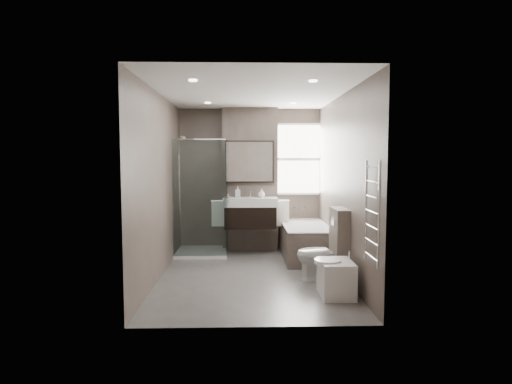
{
  "coord_description": "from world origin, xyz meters",
  "views": [
    {
      "loc": [
        -0.11,
        -6.06,
        1.68
      ],
      "look_at": [
        0.07,
        0.15,
        1.2
      ],
      "focal_mm": 30.0,
      "sensor_mm": 36.0,
      "label": 1
    }
  ],
  "objects_px": {
    "bathtub": "(305,239)",
    "bidet": "(336,277)",
    "toilet": "(322,254)",
    "vanity": "(250,212)"
  },
  "relations": [
    {
      "from": "toilet",
      "to": "bidet",
      "type": "distance_m",
      "value": 0.74
    },
    {
      "from": "bathtub",
      "to": "bidet",
      "type": "height_order",
      "value": "bathtub"
    },
    {
      "from": "bathtub",
      "to": "bidet",
      "type": "distance_m",
      "value": 2.05
    },
    {
      "from": "bathtub",
      "to": "bidet",
      "type": "relative_size",
      "value": 2.86
    },
    {
      "from": "toilet",
      "to": "vanity",
      "type": "bearing_deg",
      "value": -157.06
    },
    {
      "from": "bidet",
      "to": "vanity",
      "type": "bearing_deg",
      "value": 113.16
    },
    {
      "from": "bathtub",
      "to": "toilet",
      "type": "bearing_deg",
      "value": -88.05
    },
    {
      "from": "vanity",
      "to": "bathtub",
      "type": "bearing_deg",
      "value": -19.37
    },
    {
      "from": "vanity",
      "to": "bidet",
      "type": "height_order",
      "value": "vanity"
    },
    {
      "from": "toilet",
      "to": "bidet",
      "type": "xyz_separation_m",
      "value": [
        0.04,
        -0.73,
        -0.13
      ]
    }
  ]
}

